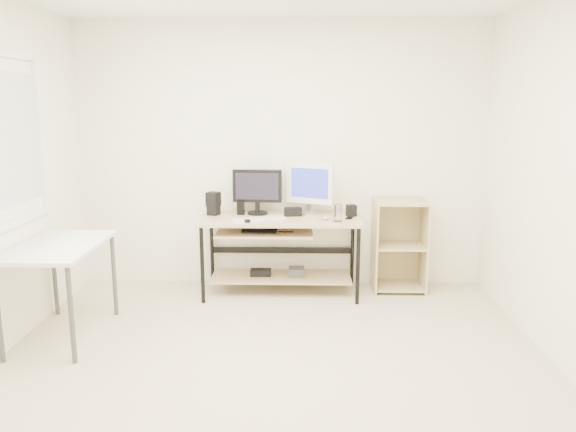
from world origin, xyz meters
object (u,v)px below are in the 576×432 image
Objects in this scene: desk at (278,239)px; white_imac at (310,184)px; black_monitor at (257,189)px; side_table at (59,255)px; shelf_unit at (399,244)px; audio_controller at (241,208)px.

white_imac is (0.30, 0.15, 0.51)m from desk.
black_monitor is (-0.21, 0.16, 0.46)m from desk.
black_monitor is at bearing 40.03° from side_table.
desk is at bearing -172.23° from shelf_unit.
black_monitor is 0.51m from white_imac.
black_monitor is at bearing -179.78° from shelf_unit.
white_imac reaches higher than desk.
side_table is at bearing -128.37° from audio_controller.
side_table is at bearing -156.67° from shelf_unit.
side_table is 2.10× the size of black_monitor.
desk is at bearing 32.65° from side_table.
black_monitor is at bearing 23.40° from audio_controller.
audio_controller reaches higher than side_table.
audio_controller is (-1.54, -0.05, 0.37)m from shelf_unit.
desk is at bearing -8.22° from audio_controller.
desk is 0.61m from white_imac.
desk is 0.53m from black_monitor.
side_table is at bearing -136.36° from black_monitor.
audio_controller is (-0.37, 0.12, 0.28)m from desk.
white_imac is (-0.88, -0.01, 0.59)m from shelf_unit.
shelf_unit is 6.56× the size of audio_controller.
shelf_unit is 1.59m from audio_controller.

